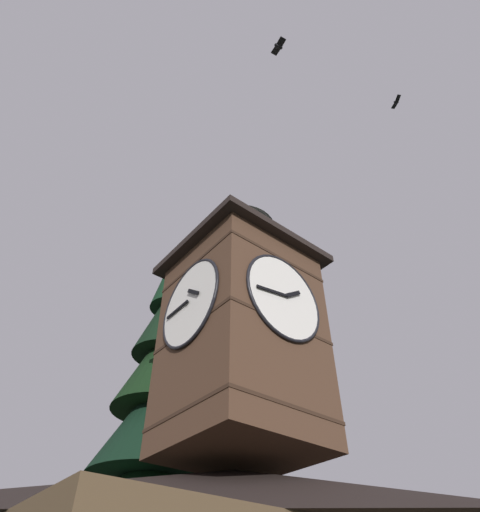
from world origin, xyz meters
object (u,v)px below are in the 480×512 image
Objects in this scene: clock_tower at (241,326)px; pine_tree_behind at (153,460)px; moon at (135,509)px; flying_bird_high at (396,102)px; flying_bird_low at (278,46)px.

clock_tower is 0.50× the size of pine_tree_behind.
clock_tower is 39.31m from moon.
flying_bird_high reaches higher than clock_tower.
flying_bird_high is 1.17× the size of flying_bird_low.
clock_tower is 5.66× the size of moon.
flying_bird_high is 8.99m from flying_bird_low.
clock_tower reaches higher than moon.
clock_tower is 8.78m from flying_bird_low.
moon is at bearing -113.24° from clock_tower.
flying_bird_high is at bearing 179.18° from flying_bird_low.
flying_bird_low is (2.94, 5.46, 6.21)m from clock_tower.
flying_bird_low is at bearing -0.82° from flying_bird_high.
flying_bird_high is at bearing 106.40° from pine_tree_behind.
flying_bird_low is (3.96, 12.20, 8.59)m from pine_tree_behind.
pine_tree_behind is 33.00m from moon.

